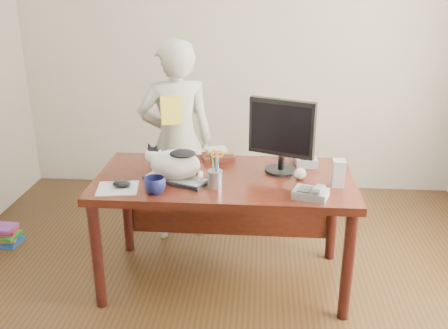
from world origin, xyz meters
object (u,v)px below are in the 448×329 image
keyboard (176,179)px  baseball (300,174)px  mouse (122,184)px  book_stack (218,155)px  monitor (282,132)px  calculator (306,160)px  person (177,142)px  pen_cup (215,177)px  coffee_mug (155,185)px  desk (226,193)px  speaker (338,173)px  phone (312,193)px  cat (173,163)px  book_pile_b (4,235)px

keyboard → baseball: baseball is taller
mouse → book_stack: book_stack is taller
monitor → calculator: size_ratio=2.43×
monitor → person: person is taller
monitor → pen_cup: monitor is taller
monitor → coffee_mug: 0.85m
baseball → desk: bearing=170.3°
speaker → phone: bearing=-131.4°
keyboard → person: person is taller
cat → pen_cup: (0.26, -0.07, -0.05)m
cat → coffee_mug: bearing=-87.8°
keyboard → mouse: bearing=-134.3°
book_stack → book_pile_b: bearing=166.5°
cat → monitor: size_ratio=0.81×
baseball → person: size_ratio=0.05×
monitor → coffee_mug: bearing=-130.1°
cat → book_stack: bearing=83.1°
keyboard → calculator: 0.89m
phone → book_stack: bearing=153.1°
keyboard → speaker: bearing=23.9°
coffee_mug → person: size_ratio=0.08×
baseball → book_pile_b: 2.33m
cat → pen_cup: size_ratio=1.65×
mouse → coffee_mug: coffee_mug is taller
coffee_mug → calculator: bearing=31.7°
keyboard → calculator: size_ratio=2.19×
desk → speaker: speaker is taller
monitor → mouse: bearing=-139.4°
coffee_mug → phone: 0.89m
keyboard → monitor: monitor is taller
baseball → calculator: baseball is taller
coffee_mug → person: bearing=91.8°
keyboard → person: bearing=122.8°
baseball → book_stack: 0.62m
pen_cup → person: 0.86m
speaker → calculator: bearing=115.6°
cat → speaker: cat is taller
person → book_pile_b: 1.51m
phone → book_stack: phone is taller
desk → calculator: calculator is taller
keyboard → book_stack: size_ratio=1.78×
speaker → mouse: bearing=-173.2°
monitor → coffee_mug: (-0.72, -0.38, -0.22)m
monitor → mouse: 1.02m
desk → book_stack: size_ratio=6.67×
desk → mouse: size_ratio=13.77×
monitor → speaker: monitor is taller
cat → coffee_mug: cat is taller
baseball → book_stack: size_ratio=0.30×
baseball → speaker: bearing=-21.7°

